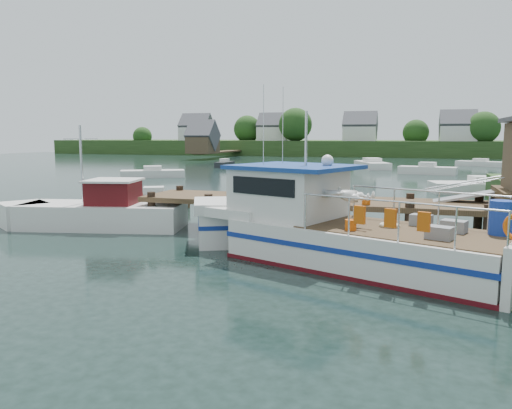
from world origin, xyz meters
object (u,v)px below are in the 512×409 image
(moored_b, at_px, (427,170))
(moored_d, at_px, (372,164))
(lobster_boat, at_px, (326,229))
(moored_e, at_px, (225,164))
(moored_far, at_px, (481,163))
(work_boat, at_px, (94,212))
(dock, at_px, (470,181))
(moored_a, at_px, (153,173))
(moored_c, at_px, (487,187))
(moored_rowboat, at_px, (154,200))

(moored_b, xyz_separation_m, moored_d, (-6.04, 7.69, 0.01))
(lobster_boat, distance_m, moored_e, 46.91)
(moored_far, distance_m, moored_d, 15.50)
(work_boat, height_order, moored_b, work_boat)
(dock, relative_size, lobster_boat, 1.49)
(moored_a, relative_size, moored_b, 1.04)
(moored_far, distance_m, moored_e, 32.59)
(work_boat, bearing_deg, moored_a, 101.62)
(moored_a, bearing_deg, moored_far, 32.30)
(moored_c, relative_size, moored_e, 2.00)
(dock, bearing_deg, moored_d, 98.92)
(moored_c, bearing_deg, moored_far, 80.52)
(work_boat, xyz_separation_m, moored_d, (8.19, 42.89, -0.22))
(moored_rowboat, bearing_deg, moored_d, 80.66)
(dock, bearing_deg, moored_a, 138.32)
(moored_far, bearing_deg, moored_d, -137.64)
(dock, bearing_deg, moored_b, 90.81)
(moored_e, bearing_deg, moored_d, -1.19)
(dock, relative_size, moored_far, 2.73)
(moored_d, xyz_separation_m, moored_e, (-17.59, -2.91, -0.07))
(moored_b, relative_size, moored_e, 1.51)
(work_boat, relative_size, moored_rowboat, 2.04)
(lobster_boat, xyz_separation_m, moored_a, (-20.56, 26.27, -0.60))
(moored_rowboat, xyz_separation_m, moored_a, (-9.75, 17.47, -0.02))
(lobster_boat, distance_m, moored_a, 33.36)
(moored_b, bearing_deg, moored_d, 104.42)
(moored_a, relative_size, moored_e, 1.57)
(lobster_boat, height_order, moored_d, lobster_boat)
(work_boat, bearing_deg, moored_d, 67.24)
(moored_a, relative_size, moored_c, 0.78)
(work_boat, relative_size, moored_far, 1.35)
(moored_d, bearing_deg, lobster_boat, -77.79)
(moored_e, bearing_deg, moored_a, -103.80)
(moored_e, bearing_deg, lobster_boat, -75.83)
(moored_c, bearing_deg, moored_e, 138.62)
(dock, distance_m, moored_e, 45.56)
(lobster_boat, bearing_deg, dock, 62.92)
(lobster_boat, bearing_deg, moored_a, 149.26)
(moored_far, bearing_deg, moored_a, -129.84)
(lobster_boat, distance_m, moored_b, 38.02)
(dock, distance_m, lobster_boat, 6.12)
(moored_d, bearing_deg, work_boat, -91.18)
(dock, relative_size, moored_d, 2.14)
(moored_a, xyz_separation_m, moored_c, (27.93, -4.76, 0.03))
(moored_far, relative_size, moored_c, 0.79)
(dock, height_order, moored_b, dock)
(dock, distance_m, moored_d, 42.06)
(moored_rowboat, distance_m, moored_a, 20.01)
(moored_far, height_order, moored_d, moored_d)
(moored_rowboat, bearing_deg, moored_a, 123.24)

